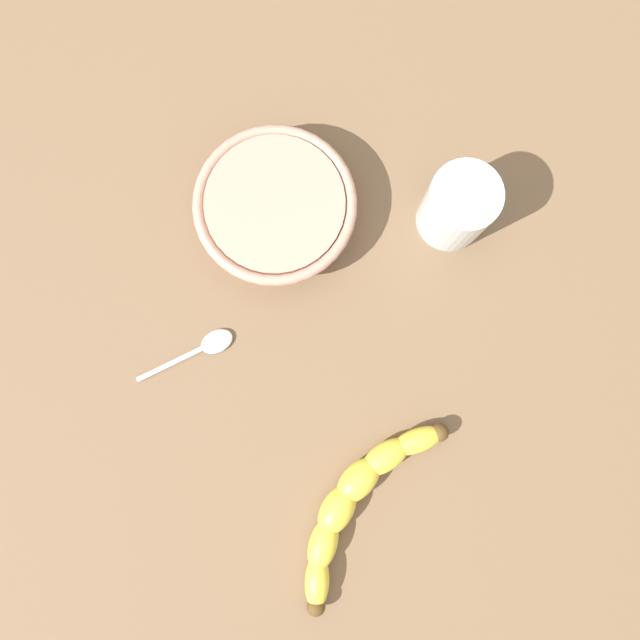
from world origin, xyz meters
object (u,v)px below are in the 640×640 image
teaspoon (211,344)px  ceramic_bowl (276,208)px  smoothie_glass (457,208)px  banana (356,501)px

teaspoon → ceramic_bowl: bearing=37.6°
smoothie_glass → teaspoon: (-10.28, -27.50, -4.16)cm
ceramic_bowl → teaspoon: ceramic_bowl is taller
ceramic_bowl → smoothie_glass: bearing=40.2°
banana → ceramic_bowl: (-26.45, 17.34, 1.37)cm
banana → teaspoon: 22.47cm
banana → smoothie_glass: 32.02cm
smoothie_glass → teaspoon: size_ratio=0.87×
banana → ceramic_bowl: bearing=-128.2°
smoothie_glass → ceramic_bowl: size_ratio=0.55×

